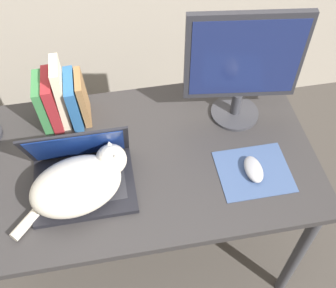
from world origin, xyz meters
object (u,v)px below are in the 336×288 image
Objects in this scene: cat at (79,183)px; computer_mouse at (254,169)px; external_monitor at (243,65)px; book_row at (61,99)px; laptop at (82,174)px.

cat is 0.57m from computer_mouse.
external_monitor is 1.71× the size of book_row.
laptop is at bearing 173.57° from computer_mouse.
book_row is at bearing 149.46° from computer_mouse.
cat is at bearing -97.69° from laptop.
external_monitor reaches higher than book_row.
external_monitor is (0.58, 0.26, 0.16)m from cat.
external_monitor is at bearing 24.21° from cat.
laptop is at bearing -160.23° from external_monitor.
laptop reaches higher than computer_mouse.
computer_mouse is at bearing -30.54° from book_row.
book_row is (-0.05, 0.30, 0.06)m from laptop.
laptop is 0.64m from external_monitor.
book_row reaches higher than cat.
cat is 3.47× the size of computer_mouse.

